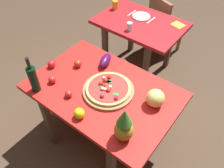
% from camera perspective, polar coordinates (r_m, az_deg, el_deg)
% --- Properties ---
extents(ground_plane, '(10.00, 10.00, 0.00)m').
position_cam_1_polar(ground_plane, '(2.65, -1.67, -12.44)').
color(ground_plane, '#4C3828').
extents(display_table, '(1.29, 0.86, 0.75)m').
position_cam_1_polar(display_table, '(2.11, -2.05, -2.99)').
color(display_table, brown).
rests_on(display_table, ground_plane).
extents(background_table, '(1.05, 0.71, 0.75)m').
position_cam_1_polar(background_table, '(3.00, 6.72, 12.90)').
color(background_table, brown).
rests_on(background_table, ground_plane).
extents(dining_chair, '(0.51, 0.51, 0.85)m').
position_cam_1_polar(dining_chair, '(3.51, 12.33, 14.55)').
color(dining_chair, olive).
rests_on(dining_chair, ground_plane).
extents(pizza_board, '(0.45, 0.45, 0.02)m').
position_cam_1_polar(pizza_board, '(2.02, -0.86, -1.55)').
color(pizza_board, olive).
rests_on(pizza_board, display_table).
extents(pizza, '(0.39, 0.39, 0.06)m').
position_cam_1_polar(pizza, '(2.00, -0.93, -0.99)').
color(pizza, tan).
rests_on(pizza, pizza_board).
extents(wine_bottle, '(0.08, 0.08, 0.35)m').
position_cam_1_polar(wine_bottle, '(2.06, -18.56, 1.27)').
color(wine_bottle, black).
rests_on(wine_bottle, display_table).
extents(pineapple_left, '(0.14, 0.14, 0.31)m').
position_cam_1_polar(pineapple_left, '(1.64, 2.95, -10.15)').
color(pineapple_left, '#B18923').
rests_on(pineapple_left, display_table).
extents(melon, '(0.15, 0.15, 0.15)m').
position_cam_1_polar(melon, '(1.91, 10.48, -3.41)').
color(melon, '#DFCA6A').
rests_on(melon, display_table).
extents(bell_pepper, '(0.09, 0.09, 0.10)m').
position_cam_1_polar(bell_pepper, '(1.84, -7.94, -7.11)').
color(bell_pepper, yellow).
rests_on(bell_pepper, display_table).
extents(eggplant, '(0.15, 0.22, 0.09)m').
position_cam_1_polar(eggplant, '(2.26, -1.64, 5.73)').
color(eggplant, '#460F43').
rests_on(eggplant, display_table).
extents(tomato_at_corner, '(0.07, 0.07, 0.07)m').
position_cam_1_polar(tomato_at_corner, '(2.30, -14.49, 4.69)').
color(tomato_at_corner, red).
rests_on(tomato_at_corner, display_table).
extents(tomato_near_board, '(0.06, 0.06, 0.06)m').
position_cam_1_polar(tomato_near_board, '(2.00, -10.50, -2.39)').
color(tomato_near_board, red).
rests_on(tomato_near_board, display_table).
extents(tomato_by_bottle, '(0.07, 0.07, 0.07)m').
position_cam_1_polar(tomato_by_bottle, '(2.26, -8.31, 4.91)').
color(tomato_by_bottle, red).
rests_on(tomato_by_bottle, display_table).
extents(tomato_beside_pepper, '(0.07, 0.07, 0.07)m').
position_cam_1_polar(tomato_beside_pepper, '(2.15, -14.34, 1.01)').
color(tomato_beside_pepper, red).
rests_on(tomato_beside_pepper, display_table).
extents(drinking_glass_juice, '(0.07, 0.07, 0.11)m').
position_cam_1_polar(drinking_glass_juice, '(3.17, 0.76, 18.65)').
color(drinking_glass_juice, orange).
rests_on(drinking_glass_juice, background_table).
extents(drinking_glass_water, '(0.06, 0.06, 0.09)m').
position_cam_1_polar(drinking_glass_water, '(2.75, 4.31, 13.78)').
color(drinking_glass_water, silver).
rests_on(drinking_glass_water, background_table).
extents(dinner_plate, '(0.22, 0.22, 0.02)m').
position_cam_1_polar(dinner_plate, '(3.03, 7.12, 15.97)').
color(dinner_plate, white).
rests_on(dinner_plate, background_table).
extents(fork_utensil, '(0.02, 0.18, 0.01)m').
position_cam_1_polar(fork_utensil, '(3.09, 4.84, 16.75)').
color(fork_utensil, silver).
rests_on(fork_utensil, background_table).
extents(knife_utensil, '(0.02, 0.18, 0.01)m').
position_cam_1_polar(knife_utensil, '(2.97, 9.46, 14.99)').
color(knife_utensil, silver).
rests_on(knife_utensil, background_table).
extents(napkin_folded, '(0.16, 0.15, 0.01)m').
position_cam_1_polar(napkin_folded, '(2.95, 15.74, 13.64)').
color(napkin_folded, yellow).
rests_on(napkin_folded, background_table).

